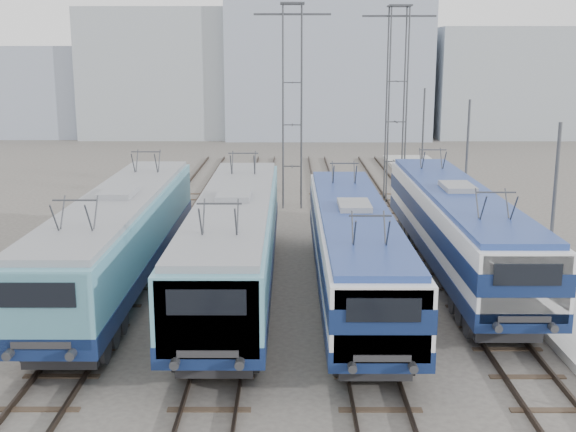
# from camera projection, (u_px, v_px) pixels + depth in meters

# --- Properties ---
(ground) EXTENTS (160.00, 160.00, 0.00)m
(ground) POSITION_uv_depth(u_px,v_px,m) (294.00, 350.00, 22.83)
(ground) COLOR #514C47
(platform) EXTENTS (4.00, 70.00, 0.30)m
(platform) POSITION_uv_depth(u_px,v_px,m) (533.00, 271.00, 30.57)
(platform) COLOR #9E9E99
(platform) RESTS_ON ground
(locomotive_far_left) EXTENTS (2.96, 18.74, 3.53)m
(locomotive_far_left) POSITION_uv_depth(u_px,v_px,m) (119.00, 234.00, 27.91)
(locomotive_far_left) COLOR #101F48
(locomotive_far_left) RESTS_ON ground
(locomotive_center_left) EXTENTS (2.97, 18.78, 3.53)m
(locomotive_center_left) POSITION_uv_depth(u_px,v_px,m) (234.00, 238.00, 27.37)
(locomotive_center_left) COLOR #101F48
(locomotive_center_left) RESTS_ON ground
(locomotive_center_right) EXTENTS (2.78, 17.55, 3.30)m
(locomotive_center_right) POSITION_uv_depth(u_px,v_px,m) (354.00, 244.00, 26.77)
(locomotive_center_right) COLOR #101F48
(locomotive_center_right) RESTS_ON ground
(locomotive_far_right) EXTENTS (2.89, 18.27, 3.43)m
(locomotive_far_right) POSITION_uv_depth(u_px,v_px,m) (457.00, 223.00, 29.69)
(locomotive_far_right) COLOR #101F48
(locomotive_far_right) RESTS_ON ground
(catenary_tower_west) EXTENTS (4.50, 1.20, 12.00)m
(catenary_tower_west) POSITION_uv_depth(u_px,v_px,m) (292.00, 97.00, 42.84)
(catenary_tower_west) COLOR #3F4247
(catenary_tower_west) RESTS_ON ground
(catenary_tower_east) EXTENTS (4.50, 1.20, 12.00)m
(catenary_tower_east) POSITION_uv_depth(u_px,v_px,m) (397.00, 95.00, 44.77)
(catenary_tower_east) COLOR #3F4247
(catenary_tower_east) RESTS_ON ground
(mast_front) EXTENTS (0.12, 0.12, 7.00)m
(mast_front) POSITION_uv_depth(u_px,v_px,m) (552.00, 228.00, 23.99)
(mast_front) COLOR #3F4247
(mast_front) RESTS_ON ground
(mast_mid) EXTENTS (0.12, 0.12, 7.00)m
(mast_mid) POSITION_uv_depth(u_px,v_px,m) (466.00, 171.00, 35.69)
(mast_mid) COLOR #3F4247
(mast_mid) RESTS_ON ground
(mast_rear) EXTENTS (0.12, 0.12, 7.00)m
(mast_rear) POSITION_uv_depth(u_px,v_px,m) (423.00, 142.00, 47.40)
(mast_rear) COLOR #3F4247
(mast_rear) RESTS_ON ground
(building_west) EXTENTS (18.00, 12.00, 14.00)m
(building_west) POSITION_uv_depth(u_px,v_px,m) (168.00, 73.00, 81.82)
(building_west) COLOR #9BA5AD
(building_west) RESTS_ON ground
(building_center) EXTENTS (22.00, 14.00, 18.00)m
(building_center) POSITION_uv_depth(u_px,v_px,m) (327.00, 55.00, 81.33)
(building_center) COLOR #939EB2
(building_center) RESTS_ON ground
(building_east) EXTENTS (16.00, 12.00, 12.00)m
(building_east) POSITION_uv_depth(u_px,v_px,m) (502.00, 82.00, 81.93)
(building_east) COLOR #9BA5AD
(building_east) RESTS_ON ground
(building_far_west) EXTENTS (14.00, 10.00, 10.00)m
(building_far_west) POSITION_uv_depth(u_px,v_px,m) (29.00, 91.00, 82.31)
(building_far_west) COLOR #939EB2
(building_far_west) RESTS_ON ground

